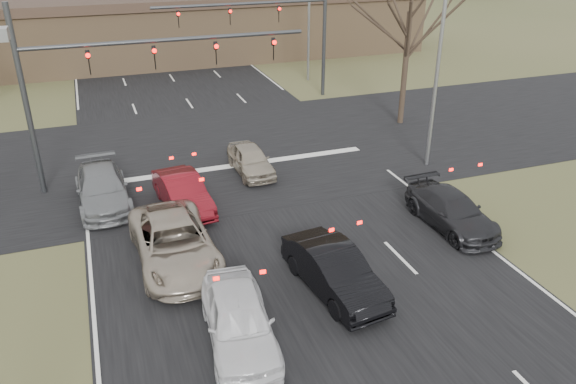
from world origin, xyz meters
name	(u,v)px	position (x,y,z in m)	size (l,w,h in m)	color
ground	(347,333)	(0.00, 0.00, 0.00)	(360.00, 360.00, 0.00)	#464C28
road_main	(132,20)	(0.00, 60.00, 0.01)	(14.00, 300.00, 0.02)	black
road_cross	(222,152)	(0.00, 15.00, 0.01)	(200.00, 14.00, 0.02)	black
building	(179,26)	(2.00, 38.00, 2.67)	(42.40, 10.40, 5.30)	olive
mast_arm_near	(106,72)	(-5.23, 13.00, 5.07)	(12.12, 0.24, 8.00)	#383A3D
mast_arm_far	(284,21)	(6.18, 23.00, 5.02)	(11.12, 0.24, 8.00)	#383A3D
streetlight_right_near	(436,50)	(8.82, 10.00, 5.59)	(2.34, 0.25, 10.00)	gray
streetlight_right_far	(307,2)	(9.32, 27.00, 5.59)	(2.34, 0.25, 10.00)	gray
car_silver_suv	(174,243)	(-4.00, 5.44, 0.78)	(2.58, 5.59, 1.55)	#A89B88
car_white_sedan	(239,320)	(-3.00, 0.71, 0.77)	(1.81, 4.49, 1.53)	silver
car_black_hatch	(334,271)	(0.50, 2.05, 0.75)	(1.58, 4.52, 1.49)	black
car_charcoal_sedan	(452,211)	(6.50, 4.41, 0.67)	(1.87, 4.61, 1.34)	black
car_grey_ahead	(102,188)	(-6.09, 10.94, 0.72)	(2.02, 4.98, 1.44)	slate
car_red_ahead	(183,193)	(-3.00, 9.41, 0.71)	(1.51, 4.33, 1.43)	maroon
car_silver_ahead	(251,160)	(0.65, 11.99, 0.65)	(1.54, 3.82, 1.30)	#A79C87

